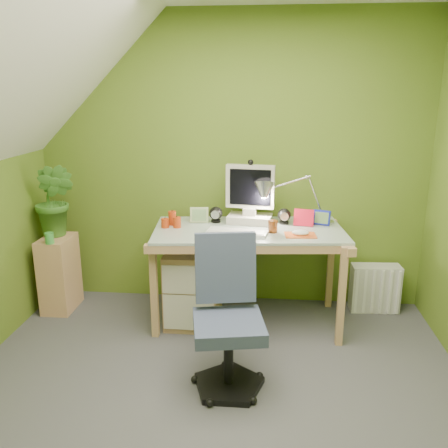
# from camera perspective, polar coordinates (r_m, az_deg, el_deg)

# --- Properties ---
(floor) EXTENTS (3.20, 3.20, 0.01)m
(floor) POSITION_cam_1_polar(r_m,az_deg,el_deg) (2.92, -1.95, -22.05)
(floor) COLOR #4A4A4F
(floor) RESTS_ON ground
(wall_back) EXTENTS (3.20, 0.01, 2.40)m
(wall_back) POSITION_cam_1_polar(r_m,az_deg,el_deg) (3.94, 0.81, 7.30)
(wall_back) COLOR olive
(wall_back) RESTS_ON floor
(wall_front) EXTENTS (3.20, 0.01, 2.40)m
(wall_front) POSITION_cam_1_polar(r_m,az_deg,el_deg) (0.95, -15.91, -23.12)
(wall_front) COLOR olive
(wall_front) RESTS_ON floor
(desk) EXTENTS (1.49, 0.85, 0.77)m
(desk) POSITION_cam_1_polar(r_m,az_deg,el_deg) (3.74, 2.92, -6.20)
(desk) COLOR tan
(desk) RESTS_ON floor
(monitor) EXTENTS (0.42, 0.28, 0.54)m
(monitor) POSITION_cam_1_polar(r_m,az_deg,el_deg) (3.72, 3.18, 4.26)
(monitor) COLOR beige
(monitor) RESTS_ON desk
(speaker_left) EXTENTS (0.12, 0.12, 0.13)m
(speaker_left) POSITION_cam_1_polar(r_m,az_deg,el_deg) (3.77, -0.99, 1.17)
(speaker_left) COLOR black
(speaker_left) RESTS_ON desk
(speaker_right) EXTENTS (0.11, 0.11, 0.12)m
(speaker_right) POSITION_cam_1_polar(r_m,az_deg,el_deg) (3.75, 7.24, 0.94)
(speaker_right) COLOR black
(speaker_right) RESTS_ON desk
(keyboard) EXTENTS (0.46, 0.21, 0.02)m
(keyboard) POSITION_cam_1_polar(r_m,az_deg,el_deg) (3.48, 1.59, -1.00)
(keyboard) COLOR white
(keyboard) RESTS_ON desk
(mousepad) EXTENTS (0.23, 0.17, 0.01)m
(mousepad) POSITION_cam_1_polar(r_m,az_deg,el_deg) (3.48, 9.16, -1.32)
(mousepad) COLOR #D05620
(mousepad) RESTS_ON desk
(mouse) EXTENTS (0.14, 0.10, 0.04)m
(mouse) POSITION_cam_1_polar(r_m,az_deg,el_deg) (3.48, 9.18, -1.04)
(mouse) COLOR white
(mouse) RESTS_ON mousepad
(amber_tumbler) EXTENTS (0.07, 0.07, 0.09)m
(amber_tumbler) POSITION_cam_1_polar(r_m,az_deg,el_deg) (3.52, 5.89, -0.29)
(amber_tumbler) COLOR brown
(amber_tumbler) RESTS_ON desk
(candle_cluster) EXTENTS (0.17, 0.16, 0.11)m
(candle_cluster) POSITION_cam_1_polar(r_m,az_deg,el_deg) (3.68, -6.36, 0.54)
(candle_cluster) COLOR #BB3710
(candle_cluster) RESTS_ON desk
(photo_frame_red) EXTENTS (0.15, 0.05, 0.13)m
(photo_frame_red) POSITION_cam_1_polar(r_m,az_deg,el_deg) (3.72, 9.57, 0.77)
(photo_frame_red) COLOR red
(photo_frame_red) RESTS_ON desk
(photo_frame_blue) EXTENTS (0.13, 0.07, 0.12)m
(photo_frame_blue) POSITION_cam_1_polar(r_m,az_deg,el_deg) (3.77, 11.65, 0.77)
(photo_frame_blue) COLOR #161F97
(photo_frame_blue) RESTS_ON desk
(photo_frame_green) EXTENTS (0.14, 0.03, 0.12)m
(photo_frame_green) POSITION_cam_1_polar(r_m,az_deg,el_deg) (3.76, -2.99, 1.10)
(photo_frame_green) COLOR #A0B67D
(photo_frame_green) RESTS_ON desk
(desk_lamp) EXTENTS (0.57, 0.35, 0.57)m
(desk_lamp) POSITION_cam_1_polar(r_m,az_deg,el_deg) (3.73, 10.13, 4.26)
(desk_lamp) COLOR silver
(desk_lamp) RESTS_ON desk
(side_ledge) EXTENTS (0.23, 0.36, 0.63)m
(side_ledge) POSITION_cam_1_polar(r_m,az_deg,el_deg) (4.19, -19.18, -5.64)
(side_ledge) COLOR tan
(side_ledge) RESTS_ON floor
(potted_plant) EXTENTS (0.38, 0.32, 0.60)m
(potted_plant) POSITION_cam_1_polar(r_m,az_deg,el_deg) (4.06, -19.67, 2.71)
(potted_plant) COLOR #3F7828
(potted_plant) RESTS_ON side_ledge
(green_cup) EXTENTS (0.07, 0.07, 0.09)m
(green_cup) POSITION_cam_1_polar(r_m,az_deg,el_deg) (3.94, -20.26, -1.60)
(green_cup) COLOR green
(green_cup) RESTS_ON side_ledge
(task_chair) EXTENTS (0.55, 0.55, 0.85)m
(task_chair) POSITION_cam_1_polar(r_m,az_deg,el_deg) (2.90, 0.55, -12.13)
(task_chair) COLOR #39435F
(task_chair) RESTS_ON floor
(radiator) EXTENTS (0.40, 0.18, 0.39)m
(radiator) POSITION_cam_1_polar(r_m,az_deg,el_deg) (4.17, 17.68, -7.35)
(radiator) COLOR silver
(radiator) RESTS_ON floor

